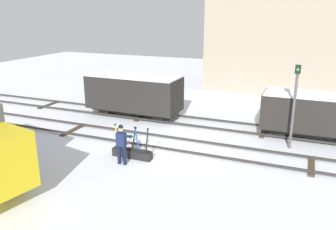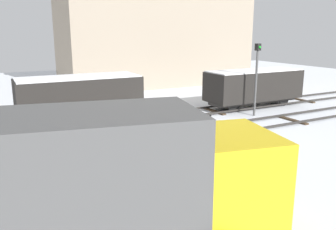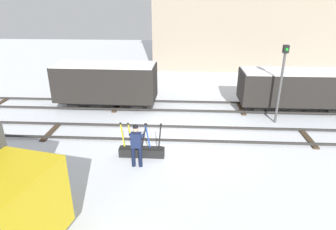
% 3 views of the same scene
% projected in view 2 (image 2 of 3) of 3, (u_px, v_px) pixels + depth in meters
% --- Properties ---
extents(ground_plane, '(60.00, 60.00, 0.00)m').
position_uv_depth(ground_plane, '(195.00, 136.00, 15.48)').
color(ground_plane, silver).
extents(track_main_line, '(44.00, 1.94, 0.18)m').
position_uv_depth(track_main_line, '(195.00, 134.00, 15.45)').
color(track_main_line, '#2D2B28').
rests_on(track_main_line, ground_plane).
extents(track_siding_near, '(44.00, 1.94, 0.18)m').
position_uv_depth(track_siding_near, '(159.00, 117.00, 18.51)').
color(track_siding_near, '#2D2B28').
rests_on(track_siding_near, ground_plane).
extents(switch_lever_frame, '(1.80, 0.37, 1.45)m').
position_uv_depth(switch_lever_frame, '(192.00, 148.00, 13.17)').
color(switch_lever_frame, black).
rests_on(switch_lever_frame, ground_plane).
extents(rail_worker, '(0.53, 0.64, 1.72)m').
position_uv_depth(rail_worker, '(202.00, 135.00, 12.35)').
color(rail_worker, '#111831').
rests_on(rail_worker, ground_plane).
extents(delivery_truck, '(6.07, 3.35, 3.06)m').
position_uv_depth(delivery_truck, '(129.00, 179.00, 6.89)').
color(delivery_truck, gold).
rests_on(delivery_truck, ground_plane).
extents(signal_post, '(0.24, 0.32, 3.85)m').
position_uv_depth(signal_post, '(257.00, 72.00, 18.69)').
color(signal_post, '#4C4C4C').
rests_on(signal_post, ground_plane).
extents(apartment_building, '(16.09, 6.23, 10.36)m').
position_uv_depth(apartment_building, '(156.00, 22.00, 29.74)').
color(apartment_building, gray).
rests_on(apartment_building, ground_plane).
extents(freight_car_mid_siding, '(5.99, 2.08, 2.23)m').
position_uv_depth(freight_car_mid_siding, '(254.00, 86.00, 21.13)').
color(freight_car_mid_siding, '#2D2B28').
rests_on(freight_car_mid_siding, ground_plane).
extents(freight_car_back_track, '(5.58, 2.18, 2.47)m').
position_uv_depth(freight_car_back_track, '(80.00, 99.00, 16.35)').
color(freight_car_back_track, '#2D2B28').
rests_on(freight_car_back_track, ground_plane).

